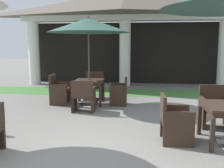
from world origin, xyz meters
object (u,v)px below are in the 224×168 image
patio_chair_mid_right_south (83,96)px  patio_table_mid_right (89,84)px  patio_chair_mid_right_west (59,90)px  patio_umbrella_mid_right (88,26)px  patio_chair_mid_right_east (120,92)px  patio_chair_mid_right_north (94,86)px  patio_chair_mid_left_north (215,108)px  patio_chair_mid_left_west (174,121)px

patio_chair_mid_right_south → patio_table_mid_right: bearing=90.0°
patio_chair_mid_right_west → patio_umbrella_mid_right: bearing=90.0°
patio_table_mid_right → patio_chair_mid_right_east: patio_chair_mid_right_east is taller
patio_chair_mid_right_east → patio_chair_mid_right_north: 1.31m
patio_chair_mid_left_north → patio_chair_mid_right_south: size_ratio=1.05×
patio_chair_mid_left_west → patio_table_mid_right: 3.67m
patio_chair_mid_left_north → patio_umbrella_mid_right: 4.18m
patio_chair_mid_left_west → patio_chair_mid_right_south: bearing=-134.3°
patio_chair_mid_left_west → patio_umbrella_mid_right: (-2.21, 2.92, 1.94)m
patio_umbrella_mid_right → patio_chair_mid_right_north: patio_umbrella_mid_right is taller
patio_chair_mid_left_north → patio_chair_mid_right_west: patio_chair_mid_left_north is taller
patio_umbrella_mid_right → patio_chair_mid_right_north: size_ratio=2.98×
patio_chair_mid_left_north → patio_chair_mid_left_west: patio_chair_mid_left_north is taller
patio_chair_mid_left_west → patio_chair_mid_right_west: (-3.14, 2.89, 0.01)m
patio_chair_mid_right_west → patio_chair_mid_right_north: bearing=135.0°
patio_chair_mid_left_west → patio_chair_mid_right_south: size_ratio=1.01×
patio_table_mid_right → patio_chair_mid_right_west: patio_chair_mid_right_west is taller
patio_table_mid_right → patio_chair_mid_right_west: size_ratio=0.97×
patio_umbrella_mid_right → patio_chair_mid_right_south: (0.03, -0.92, -1.93)m
patio_table_mid_right → patio_umbrella_mid_right: size_ratio=0.33×
patio_chair_mid_left_west → patio_chair_mid_right_west: size_ratio=0.98×
patio_chair_mid_left_west → patio_umbrella_mid_right: 4.15m
patio_chair_mid_right_west → patio_chair_mid_right_south: size_ratio=1.04×
patio_chair_mid_left_west → patio_umbrella_mid_right: size_ratio=0.33×
patio_umbrella_mid_right → patio_chair_mid_right_west: bearing=-177.9°
patio_chair_mid_left_west → patio_chair_mid_right_east: 3.23m
patio_chair_mid_left_west → patio_chair_mid_right_south: (-2.18, 2.00, 0.02)m
patio_chair_mid_right_north → patio_chair_mid_right_south: (0.07, -1.85, 0.01)m
patio_chair_mid_right_east → patio_chair_mid_right_north: size_ratio=0.94×
patio_chair_mid_right_east → patio_chair_mid_right_south: (-0.89, -0.96, 0.03)m
patio_table_mid_right → patio_chair_mid_right_south: patio_chair_mid_right_south is taller
patio_chair_mid_right_west → patio_chair_mid_right_east: size_ratio=1.09×
patio_chair_mid_left_north → patio_chair_mid_right_west: (-4.12, 1.84, -0.01)m
patio_chair_mid_right_north → patio_chair_mid_right_south: patio_chair_mid_right_north is taller
patio_chair_mid_right_west → patio_chair_mid_right_north: (0.89, 0.96, 0.00)m
patio_chair_mid_left_west → patio_chair_mid_right_west: patio_chair_mid_right_west is taller
patio_chair_mid_left_north → patio_chair_mid_right_south: patio_chair_mid_left_north is taller
patio_table_mid_right → patio_umbrella_mid_right: patio_umbrella_mid_right is taller
patio_table_mid_right → patio_chair_mid_right_north: patio_chair_mid_right_north is taller
patio_umbrella_mid_right → patio_chair_mid_right_south: patio_umbrella_mid_right is taller
patio_chair_mid_left_north → patio_chair_mid_right_west: bearing=-25.8°
patio_chair_mid_left_west → patio_chair_mid_right_north: bearing=-151.4°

